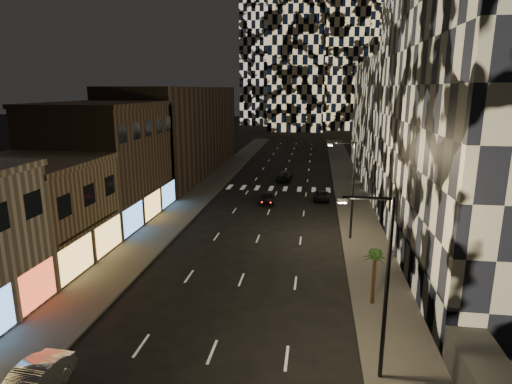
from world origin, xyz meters
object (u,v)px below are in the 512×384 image
(palm_tree, at_px, (375,259))
(streetlight_near, at_px, (382,277))
(streetlight_far, at_px, (350,184))
(car_dark_midlane, at_px, (268,198))
(car_dark_oncoming, at_px, (285,176))
(car_dark_rightlane, at_px, (322,196))

(palm_tree, bearing_deg, streetlight_near, -95.73)
(streetlight_near, distance_m, streetlight_far, 20.00)
(streetlight_far, height_order, car_dark_midlane, streetlight_far)
(streetlight_near, distance_m, car_dark_midlane, 33.46)
(streetlight_far, relative_size, car_dark_oncoming, 1.82)
(car_dark_rightlane, bearing_deg, streetlight_near, -86.72)
(streetlight_near, xyz_separation_m, palm_tree, (0.75, 7.47, -2.17))
(car_dark_oncoming, bearing_deg, streetlight_far, 110.81)
(streetlight_near, bearing_deg, palm_tree, 84.27)
(car_dark_midlane, distance_m, car_dark_rightlane, 6.91)
(car_dark_oncoming, distance_m, palm_tree, 39.23)
(car_dark_oncoming, height_order, car_dark_rightlane, car_dark_oncoming)
(car_dark_rightlane, bearing_deg, car_dark_midlane, -162.32)
(streetlight_far, relative_size, car_dark_rightlane, 2.23)
(streetlight_near, relative_size, car_dark_midlane, 2.20)
(car_dark_rightlane, relative_size, palm_tree, 1.10)
(streetlight_far, relative_size, palm_tree, 2.45)
(car_dark_oncoming, bearing_deg, car_dark_midlane, 89.62)
(car_dark_midlane, bearing_deg, palm_tree, -71.45)
(streetlight_near, relative_size, car_dark_oncoming, 1.82)
(car_dark_rightlane, distance_m, palm_tree, 26.93)
(streetlight_near, relative_size, palm_tree, 2.45)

